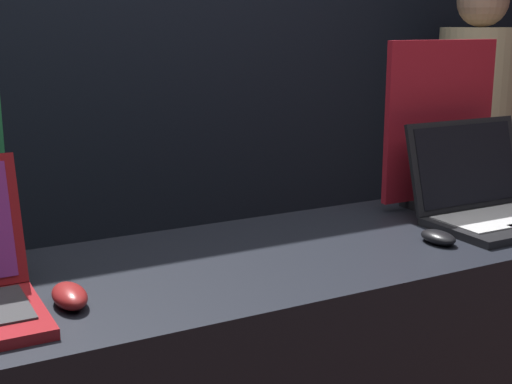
{
  "coord_description": "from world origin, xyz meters",
  "views": [
    {
      "loc": [
        -0.73,
        -1.06,
        1.49
      ],
      "look_at": [
        -0.0,
        0.29,
        1.12
      ],
      "focal_mm": 50.0,
      "sensor_mm": 36.0,
      "label": 1
    }
  ],
  "objects_px": {
    "promo_stand_back": "(439,128)",
    "mouse_front": "(70,296)",
    "mouse_back": "(438,237)",
    "laptop_back": "(490,199)",
    "person_bystander": "(471,176)"
  },
  "relations": [
    {
      "from": "laptop_back",
      "to": "mouse_back",
      "type": "height_order",
      "value": "laptop_back"
    },
    {
      "from": "mouse_back",
      "to": "mouse_front",
      "type": "bearing_deg",
      "value": 177.97
    },
    {
      "from": "mouse_front",
      "to": "mouse_back",
      "type": "relative_size",
      "value": 1.17
    },
    {
      "from": "laptop_back",
      "to": "person_bystander",
      "type": "xyz_separation_m",
      "value": [
        0.74,
        0.8,
        -0.16
      ]
    },
    {
      "from": "mouse_back",
      "to": "promo_stand_back",
      "type": "bearing_deg",
      "value": 48.97
    },
    {
      "from": "mouse_front",
      "to": "laptop_back",
      "type": "height_order",
      "value": "laptop_back"
    },
    {
      "from": "mouse_back",
      "to": "promo_stand_back",
      "type": "distance_m",
      "value": 0.44
    },
    {
      "from": "laptop_back",
      "to": "mouse_back",
      "type": "relative_size",
      "value": 3.77
    },
    {
      "from": "mouse_back",
      "to": "person_bystander",
      "type": "height_order",
      "value": "person_bystander"
    },
    {
      "from": "laptop_back",
      "to": "person_bystander",
      "type": "distance_m",
      "value": 1.1
    },
    {
      "from": "mouse_front",
      "to": "person_bystander",
      "type": "relative_size",
      "value": 0.07
    },
    {
      "from": "mouse_front",
      "to": "person_bystander",
      "type": "bearing_deg",
      "value": 24.53
    },
    {
      "from": "laptop_back",
      "to": "promo_stand_back",
      "type": "xyz_separation_m",
      "value": [
        -0.0,
        0.21,
        0.16
      ]
    },
    {
      "from": "mouse_front",
      "to": "laptop_back",
      "type": "relative_size",
      "value": 0.31
    },
    {
      "from": "promo_stand_back",
      "to": "mouse_front",
      "type": "bearing_deg",
      "value": -166.97
    }
  ]
}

